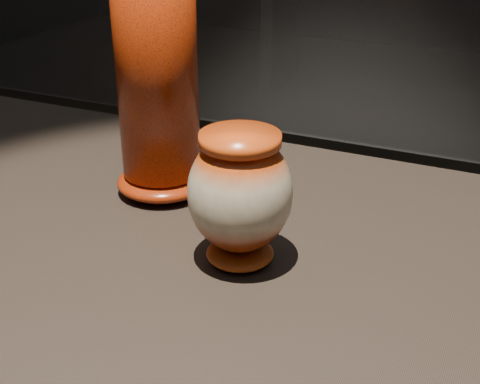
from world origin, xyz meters
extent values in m
cube|color=black|center=(0.00, 0.00, 0.88)|extent=(2.00, 0.80, 0.05)
ellipsoid|color=maroon|center=(-0.13, 0.00, 0.91)|extent=(0.11, 0.11, 0.02)
ellipsoid|color=beige|center=(-0.13, 0.00, 1.00)|extent=(0.16, 0.16, 0.15)
cylinder|color=#D04813|center=(-0.13, 0.00, 1.06)|extent=(0.12, 0.12, 0.01)
ellipsoid|color=#B6340C|center=(-0.32, 0.13, 0.92)|extent=(0.15, 0.15, 0.04)
cylinder|color=#B6340C|center=(-0.32, 0.13, 1.13)|extent=(0.13, 0.13, 0.39)
cube|color=black|center=(-1.47, 3.60, 0.42)|extent=(0.08, 0.50, 0.85)
camera|label=1|loc=(0.17, -0.66, 1.35)|focal=50.00mm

